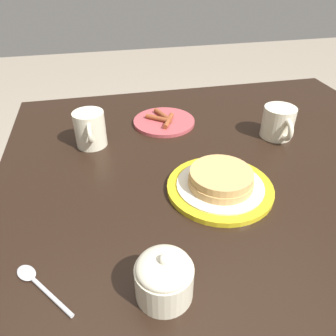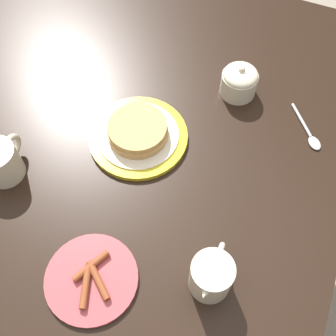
# 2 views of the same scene
# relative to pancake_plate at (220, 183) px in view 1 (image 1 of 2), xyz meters

# --- Properties ---
(dining_table) EXTENTS (1.21, 1.10, 0.77)m
(dining_table) POSITION_rel_pancake_plate_xyz_m (0.02, 0.06, -0.14)
(dining_table) COLOR black
(dining_table) RESTS_ON ground_plane
(pancake_plate) EXTENTS (0.23, 0.23, 0.05)m
(pancake_plate) POSITION_rel_pancake_plate_xyz_m (0.00, 0.00, 0.00)
(pancake_plate) COLOR gold
(pancake_plate) RESTS_ON dining_table
(side_plate_bacon) EXTENTS (0.18, 0.18, 0.02)m
(side_plate_bacon) POSITION_rel_pancake_plate_xyz_m (-0.34, -0.05, -0.01)
(side_plate_bacon) COLOR #B2474C
(side_plate_bacon) RESTS_ON dining_table
(coffee_mug) EXTENTS (0.12, 0.09, 0.08)m
(coffee_mug) POSITION_rel_pancake_plate_xyz_m (-0.19, 0.23, 0.02)
(coffee_mug) COLOR beige
(coffee_mug) RESTS_ON dining_table
(creamer_pitcher) EXTENTS (0.12, 0.08, 0.10)m
(creamer_pitcher) POSITION_rel_pancake_plate_xyz_m (-0.26, -0.27, 0.03)
(creamer_pitcher) COLOR beige
(creamer_pitcher) RESTS_ON dining_table
(sugar_bowl) EXTENTS (0.09, 0.09, 0.09)m
(sugar_bowl) POSITION_rel_pancake_plate_xyz_m (0.22, -0.17, 0.02)
(sugar_bowl) COLOR beige
(sugar_bowl) RESTS_ON dining_table
(spoon) EXTENTS (0.12, 0.10, 0.01)m
(spoon) POSITION_rel_pancake_plate_xyz_m (0.16, -0.37, -0.02)
(spoon) COLOR silver
(spoon) RESTS_ON dining_table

